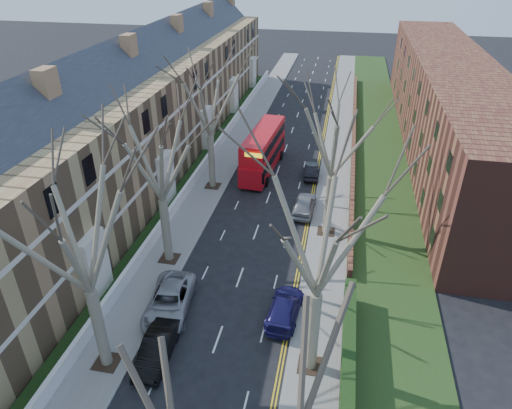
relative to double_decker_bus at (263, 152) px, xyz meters
The scene contains 17 objects.
pavement_left 8.02m from the double_decker_bus, 125.19° to the left, with size 3.00×102.00×0.12m, color slate.
pavement_right 10.06m from the double_decker_bus, 40.05° to the left, with size 3.00×102.00×0.12m, color slate.
terrace_left 12.69m from the double_decker_bus, behind, with size 9.70×78.00×13.60m.
flats_right 21.81m from the double_decker_bus, 28.54° to the left, with size 13.97×54.00×10.00m.
front_wall_left 6.52m from the double_decker_bus, 164.75° to the right, with size 0.30×78.00×1.00m.
grass_verge_right 13.74m from the double_decker_bus, 27.75° to the left, with size 6.00×102.00×0.06m.
tree_left_mid 27.99m from the double_decker_bus, 98.88° to the right, with size 10.50×10.50×14.71m.
tree_left_far 18.59m from the double_decker_bus, 104.03° to the right, with size 10.15×10.15×14.22m.
tree_left_dist 9.71m from the double_decker_bus, 131.75° to the right, with size 10.50×10.50×14.71m.
tree_right_mid 26.76m from the double_decker_bus, 73.66° to the right, with size 10.50×10.50×14.71m.
tree_right_far 14.72m from the double_decker_bus, 55.86° to the right, with size 10.15×10.15×14.22m.
double_decker_bus is the anchor object (origin of this frame).
car_left_mid 25.80m from the double_decker_bus, 93.30° to the right, with size 1.55×4.44×1.46m, color black.
car_left_far 22.01m from the double_decker_bus, 95.66° to the right, with size 2.63×5.71×1.59m, color gray.
car_right_near 21.60m from the double_decker_bus, 75.97° to the right, with size 1.91×4.70×1.36m, color #1A164D.
car_right_mid 9.29m from the double_decker_bus, 56.26° to the right, with size 1.81×4.50×1.53m, color gray.
car_right_far 5.31m from the double_decker_bus, ahead, with size 1.40×4.02×1.33m, color black.
Camera 1 is at (6.12, -10.00, 20.96)m, focal length 32.00 mm.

